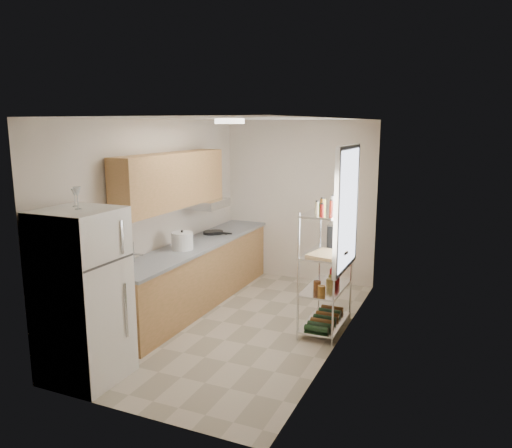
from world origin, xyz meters
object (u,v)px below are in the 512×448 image
at_px(rice_cooker, 182,241).
at_px(frying_pan_large, 211,233).
at_px(refrigerator, 83,296).
at_px(espresso_machine, 336,235).
at_px(cutting_board, 327,254).

bearing_deg(rice_cooker, frying_pan_large, 96.30).
distance_m(refrigerator, rice_cooker, 1.91).
xyz_separation_m(refrigerator, espresso_machine, (1.91, 2.41, 0.29)).
bearing_deg(refrigerator, rice_cooker, 90.96).
distance_m(refrigerator, cutting_board, 2.75).
bearing_deg(cutting_board, rice_cooker, -178.15).
bearing_deg(cutting_board, refrigerator, -134.42).
relative_size(refrigerator, espresso_machine, 5.71).
xyz_separation_m(cutting_board, espresso_machine, (-0.02, 0.45, 0.14)).
relative_size(refrigerator, frying_pan_large, 7.44).
height_order(frying_pan_large, espresso_machine, espresso_machine).
bearing_deg(frying_pan_large, espresso_machine, -14.06).
distance_m(rice_cooker, espresso_machine, 2.01).
xyz_separation_m(rice_cooker, frying_pan_large, (-0.11, 0.98, -0.10)).
distance_m(refrigerator, espresso_machine, 3.09).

